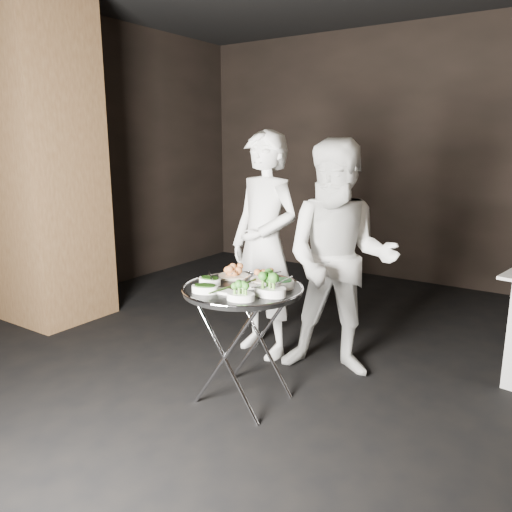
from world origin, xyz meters
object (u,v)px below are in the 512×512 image
Objects in this scene: waiter_left at (265,246)px; waiter_right at (339,260)px; serving_tray at (243,289)px; tray_stand at (243,340)px.

waiter_left is 1.04× the size of waiter_right.
waiter_left is 0.64m from waiter_right.
tray_stand is at bearing -63.43° from serving_tray.
waiter_left is at bearing 161.34° from waiter_right.
waiter_left reaches higher than waiter_right.
serving_tray is at bearing -131.90° from waiter_right.
tray_stand is 0.34m from serving_tray.
tray_stand is at bearing -131.90° from waiter_right.
tray_stand is 0.99× the size of serving_tray.
serving_tray is 0.44× the size of waiter_left.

